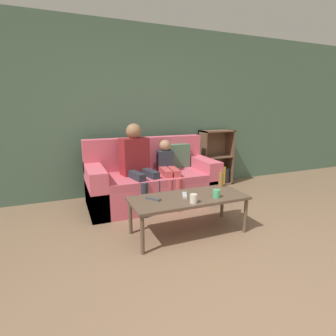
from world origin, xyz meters
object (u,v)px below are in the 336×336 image
object	(u,v)px
coffee_table	(188,200)
person_adult	(137,159)
cup_near	(216,194)
cup_far	(194,199)
bookshelf	(215,164)
tv_remote_0	(185,195)
person_child	(168,168)
tv_remote_1	(153,199)
couch	(152,182)
bottle	(221,179)

from	to	relation	value
coffee_table	person_adult	world-z (taller)	person_adult
cup_near	cup_far	size ratio (longest dim) A/B	0.94
coffee_table	cup_near	xyz separation A→B (m)	(0.27, -0.13, 0.08)
bookshelf	cup_near	world-z (taller)	bookshelf
tv_remote_0	person_child	bearing A→B (deg)	102.59
person_adult	tv_remote_1	size ratio (longest dim) A/B	7.02
coffee_table	cup_near	distance (m)	0.31
tv_remote_0	bookshelf	bearing A→B (deg)	71.51
cup_far	tv_remote_1	size ratio (longest dim) A/B	0.55
cup_far	couch	bearing A→B (deg)	90.74
person_adult	bottle	size ratio (longest dim) A/B	5.41
coffee_table	person_adult	distance (m)	1.07
person_child	cup_near	bearing A→B (deg)	-76.40
person_adult	tv_remote_1	world-z (taller)	person_adult
person_adult	bottle	world-z (taller)	person_adult
person_adult	cup_near	size ratio (longest dim) A/B	13.49
person_adult	person_child	xyz separation A→B (m)	(0.43, -0.07, -0.15)
cup_near	bookshelf	bearing A→B (deg)	58.31
bookshelf	person_child	xyz separation A→B (m)	(-1.16, -0.61, 0.16)
couch	cup_near	xyz separation A→B (m)	(0.32, -1.20, 0.16)
coffee_table	bottle	size ratio (longest dim) A/B	5.93
tv_remote_0	couch	bearing A→B (deg)	114.48
coffee_table	cup_far	size ratio (longest dim) A/B	13.95
tv_remote_1	person_adult	bearing A→B (deg)	47.62
cup_near	tv_remote_0	distance (m)	0.34
person_child	cup_far	size ratio (longest dim) A/B	10.02
coffee_table	tv_remote_0	size ratio (longest dim) A/B	7.27
cup_near	coffee_table	bearing A→B (deg)	153.97
bookshelf	cup_far	xyz separation A→B (m)	(-1.34, -1.72, 0.10)
person_child	cup_far	distance (m)	1.12
person_adult	cup_far	bearing A→B (deg)	-89.47
person_adult	tv_remote_0	distance (m)	1.02
tv_remote_0	tv_remote_1	xyz separation A→B (m)	(-0.36, 0.02, 0.00)
coffee_table	tv_remote_1	size ratio (longest dim) A/B	7.71
bottle	couch	bearing A→B (deg)	123.68
person_adult	cup_near	distance (m)	1.27
person_adult	tv_remote_1	bearing A→B (deg)	-107.60
cup_near	tv_remote_0	bearing A→B (deg)	150.48
couch	coffee_table	xyz separation A→B (m)	(0.05, -1.07, 0.08)
person_child	coffee_table	bearing A→B (deg)	-91.98
couch	bookshelf	size ratio (longest dim) A/B	1.86
bookshelf	person_child	world-z (taller)	bookshelf
coffee_table	cup_near	world-z (taller)	cup_near
cup_far	coffee_table	bearing A→B (deg)	78.67
tv_remote_0	bottle	size ratio (longest dim) A/B	0.82
couch	bottle	world-z (taller)	couch
cup_far	tv_remote_0	bearing A→B (deg)	86.78
cup_near	bottle	size ratio (longest dim) A/B	0.40
couch	bookshelf	distance (m)	1.43
bookshelf	cup_far	size ratio (longest dim) A/B	10.72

